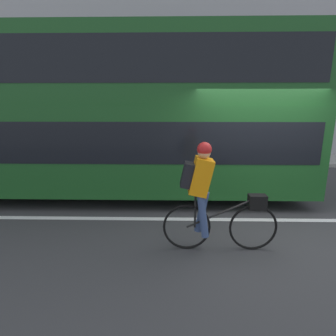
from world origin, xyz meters
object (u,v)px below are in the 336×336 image
trash_bin (280,149)px  bus (105,111)px  cyclist_on_bike (209,194)px  street_sign_post (78,125)px

trash_bin → bus: bearing=-145.2°
bus → cyclist_on_bike: bus is taller
bus → trash_bin: 7.30m
trash_bin → cyclist_on_bike: bearing=-118.9°
bus → cyclist_on_bike: 3.59m
trash_bin → street_sign_post: bearing=-180.0°
cyclist_on_bike → trash_bin: 7.64m
bus → street_sign_post: bearing=118.2°
bus → street_sign_post: 4.65m
cyclist_on_bike → trash_bin: bearing=61.1°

